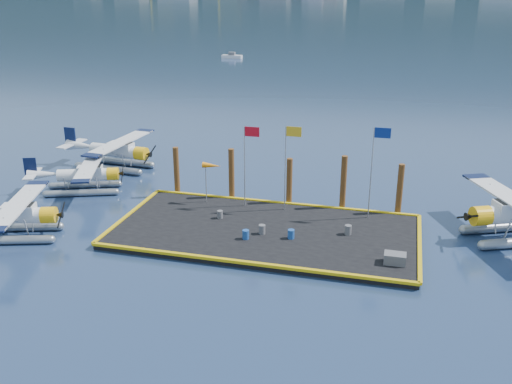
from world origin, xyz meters
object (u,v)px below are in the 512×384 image
(seaplane_a, at_px, (14,218))
(crate, at_px, (395,258))
(flagpole_red, at_px, (247,154))
(windsock, at_px, (212,166))
(drum_2, at_px, (291,234))
(flagpole_blue, at_px, (375,159))
(piling_2, at_px, (289,183))
(piling_4, at_px, (400,191))
(drum_0, at_px, (220,214))
(flagpole_yellow, at_px, (288,155))
(drum_1, at_px, (262,229))
(drum_3, at_px, (246,234))
(seaplane_c, at_px, (117,153))
(drum_4, at_px, (348,230))
(seaplane_b, at_px, (86,176))
(piling_0, at_px, (177,172))
(piling_1, at_px, (232,175))
(piling_3, at_px, (343,184))

(seaplane_a, xyz_separation_m, crate, (24.42, 1.79, -0.69))
(seaplane_a, height_order, flagpole_red, flagpole_red)
(windsock, bearing_deg, drum_2, -34.44)
(flagpole_blue, bearing_deg, windsock, 180.00)
(piling_2, distance_m, piling_4, 8.00)
(drum_0, relative_size, piling_4, 0.14)
(flagpole_yellow, relative_size, windsock, 1.99)
(drum_2, distance_m, piling_2, 6.67)
(flagpole_yellow, bearing_deg, drum_1, -99.12)
(drum_3, bearing_deg, crate, -6.38)
(crate, height_order, flagpole_red, flagpole_red)
(windsock, bearing_deg, seaplane_c, 149.20)
(crate, relative_size, flagpole_red, 0.21)
(flagpole_yellow, relative_size, flagpole_blue, 0.95)
(drum_4, bearing_deg, flagpole_yellow, 145.89)
(flagpole_yellow, bearing_deg, seaplane_b, 177.80)
(seaplane_b, height_order, flagpole_red, flagpole_red)
(crate, bearing_deg, drum_0, 162.17)
(seaplane_c, height_order, piling_4, piling_4)
(flagpole_yellow, bearing_deg, piling_0, 170.14)
(piling_0, xyz_separation_m, piling_2, (9.00, 0.00, -0.10))
(seaplane_a, xyz_separation_m, piling_1, (11.86, 10.04, 0.70))
(seaplane_a, height_order, piling_1, piling_1)
(piling_0, distance_m, piling_3, 13.00)
(flagpole_red, bearing_deg, piling_3, 13.25)
(seaplane_c, distance_m, crate, 28.29)
(seaplane_a, bearing_deg, piling_4, 95.01)
(seaplane_a, xyz_separation_m, seaplane_b, (-0.05, 9.08, -0.10))
(flagpole_blue, bearing_deg, piling_3, 143.93)
(piling_3, bearing_deg, drum_1, -126.32)
(drum_0, bearing_deg, drum_2, -20.28)
(drum_1, bearing_deg, seaplane_b, 161.87)
(drum_3, height_order, flagpole_red, flagpole_red)
(drum_0, relative_size, flagpole_yellow, 0.09)
(seaplane_b, height_order, piling_2, piling_2)
(drum_0, xyz_separation_m, drum_3, (2.68, -2.83, 0.02))
(seaplane_c, height_order, drum_0, seaplane_c)
(drum_2, height_order, flagpole_red, flagpole_red)
(seaplane_b, relative_size, drum_2, 13.71)
(drum_2, distance_m, drum_3, 2.93)
(flagpole_blue, bearing_deg, drum_4, -111.27)
(crate, bearing_deg, drum_1, 166.35)
(drum_1, xyz_separation_m, flagpole_blue, (6.73, 4.56, 3.97))
(windsock, bearing_deg, piling_2, 16.15)
(flagpole_blue, bearing_deg, piling_1, 171.49)
(seaplane_c, xyz_separation_m, piling_2, (16.85, -5.15, 0.39))
(drum_0, relative_size, piling_1, 0.13)
(seaplane_a, relative_size, drum_4, 14.16)
(seaplane_a, relative_size, flagpole_red, 1.50)
(flagpole_blue, height_order, piling_1, flagpole_blue)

